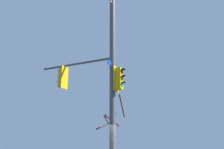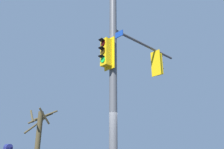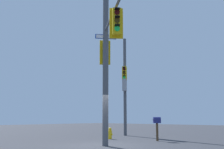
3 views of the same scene
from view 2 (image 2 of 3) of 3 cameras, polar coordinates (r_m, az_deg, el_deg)
The scene contains 2 objects.
main_signal_pole_assembly at distance 8.80m, azimuth 1.93°, elevation 6.61°, with size 4.15×4.97×9.64m.
bare_tree_across_street at distance 16.85m, azimuth -19.39°, elevation -14.74°, with size 2.19×2.12×3.93m.
Camera 2 is at (-7.35, -1.00, 1.46)m, focal length 33.46 mm.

